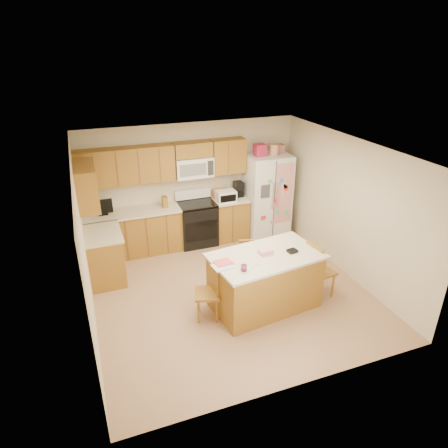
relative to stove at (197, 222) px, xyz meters
name	(u,v)px	position (x,y,z in m)	size (l,w,h in m)	color
ground	(230,291)	(0.00, -1.94, -0.47)	(4.50, 4.50, 0.00)	#876747
room_shell	(230,215)	(0.00, -1.94, 0.97)	(4.60, 4.60, 2.52)	beige
cabinetry	(150,212)	(-0.98, -0.15, 0.44)	(3.36, 1.56, 2.15)	olive
stove	(197,222)	(0.00, 0.00, 0.00)	(0.76, 0.65, 1.13)	black
refrigerator	(267,194)	(1.57, -0.06, 0.45)	(0.90, 0.79, 2.04)	white
island	(265,280)	(0.38, -2.51, 0.00)	(1.84, 1.21, 1.03)	olive
windsor_chair_left	(209,293)	(-0.55, -2.48, -0.04)	(0.48, 0.49, 0.92)	olive
windsor_chair_back	(248,260)	(0.43, -1.71, -0.06)	(0.46, 0.45, 0.88)	olive
windsor_chair_right	(319,271)	(1.36, -2.56, -0.01)	(0.46, 0.47, 0.99)	olive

